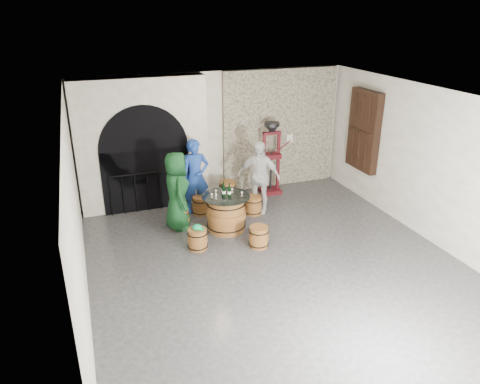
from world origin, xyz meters
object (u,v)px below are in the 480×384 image
object	(u,v)px
person_white	(259,177)
wine_bottle_left	(224,191)
barrel_stool_left	(180,218)
barrel_stool_right	(253,205)
side_barrel	(228,192)
barrel_stool_near_left	(198,239)
wine_bottle_right	(223,189)
corking_press	(271,153)
barrel_stool_far	(201,205)
barrel_table	(226,213)
wine_bottle_center	(229,191)
barrel_stool_near_right	(259,237)
person_green	(177,191)
person_blue	(196,176)

from	to	relation	value
person_white	wine_bottle_left	xyz separation A→B (m)	(-1.10, -0.70, 0.06)
barrel_stool_left	barrel_stool_right	distance (m)	1.83
barrel_stool_left	side_barrel	xyz separation A→B (m)	(1.45, 0.94, 0.07)
barrel_stool_near_left	wine_bottle_right	size ratio (longest dim) A/B	1.39
wine_bottle_left	wine_bottle_right	bearing A→B (deg)	79.07
corking_press	barrel_stool_far	bearing A→B (deg)	-160.79
barrel_table	side_barrel	size ratio (longest dim) A/B	1.81
wine_bottle_left	wine_bottle_center	size ratio (longest dim) A/B	1.00
barrel_stool_right	barrel_stool_far	bearing A→B (deg)	160.30
barrel_stool_near_right	wine_bottle_right	xyz separation A→B (m)	(-0.42, 1.07, 0.73)
barrel_table	barrel_stool_near_right	bearing A→B (deg)	-68.06
side_barrel	barrel_stool_left	bearing A→B (deg)	-146.95
person_green	person_blue	size ratio (longest dim) A/B	0.98
person_blue	barrel_table	bearing A→B (deg)	-70.44
barrel_stool_far	person_white	size ratio (longest dim) A/B	0.25
person_green	wine_bottle_left	distance (m)	1.05
barrel_stool_far	wine_bottle_right	distance (m)	1.20
barrel_stool_left	person_green	bearing A→B (deg)	154.69
barrel_table	barrel_stool_far	size ratio (longest dim) A/B	2.37
barrel_stool_far	corking_press	distance (m)	2.39
wine_bottle_right	side_barrel	size ratio (longest dim) A/B	0.55
barrel_stool_far	wine_bottle_left	world-z (taller)	wine_bottle_left
wine_bottle_right	barrel_stool_near_right	bearing A→B (deg)	-68.40
side_barrel	person_white	bearing A→B (deg)	-51.77
barrel_stool_far	wine_bottle_center	bearing A→B (deg)	-71.13
person_blue	side_barrel	xyz separation A→B (m)	(0.87, 0.20, -0.61)
barrel_stool_far	person_white	xyz separation A→B (m)	(1.37, -0.31, 0.67)
barrel_stool_left	wine_bottle_right	world-z (taller)	wine_bottle_right
barrel_stool_right	side_barrel	size ratio (longest dim) A/B	0.77
barrel_stool_far	person_blue	bearing A→B (deg)	107.45
barrel_stool_right	side_barrel	xyz separation A→B (m)	(-0.38, 0.82, 0.07)
barrel_stool_left	barrel_stool_near_left	xyz separation A→B (m)	(0.11, -1.08, 0.00)
corking_press	person_blue	bearing A→B (deg)	-165.85
barrel_stool_right	corking_press	world-z (taller)	corking_press
wine_bottle_right	corking_press	bearing A→B (deg)	40.68
barrel_table	person_blue	bearing A→B (deg)	107.45
barrel_stool_far	side_barrel	size ratio (longest dim) A/B	0.77
wine_bottle_left	side_barrel	distance (m)	1.65
barrel_stool_left	person_white	distance (m)	2.12
side_barrel	corking_press	distance (m)	1.57
wine_bottle_left	corking_press	distance (m)	2.51
person_green	barrel_stool_near_left	bearing A→B (deg)	-170.87
barrel_table	wine_bottle_center	bearing A→B (deg)	-55.29
wine_bottle_left	side_barrel	bearing A→B (deg)	68.62
person_blue	barrel_stool_far	bearing A→B (deg)	-70.44
person_blue	wine_bottle_right	size ratio (longest dim) A/B	5.58
barrel_stool_near_left	person_white	world-z (taller)	person_white
person_blue	wine_bottle_center	xyz separation A→B (m)	(0.43, -1.27, 0.05)
person_blue	corking_press	size ratio (longest dim) A/B	0.94
barrel_stool_near_right	person_green	xyz separation A→B (m)	(-1.38, 1.44, 0.67)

